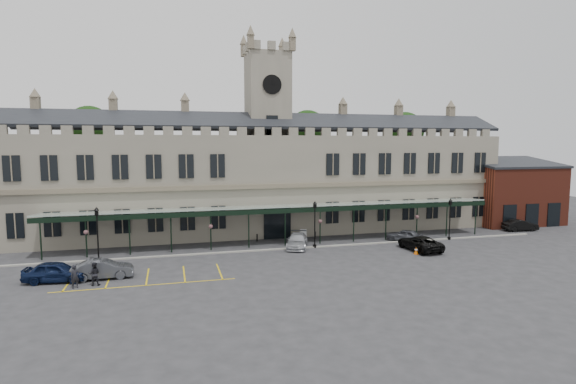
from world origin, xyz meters
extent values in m
plane|color=#2B2B2D|center=(0.00, 0.00, 0.00)|extent=(140.00, 140.00, 0.00)
cube|color=#6D685B|center=(0.00, 16.00, 6.00)|extent=(60.00, 10.00, 12.00)
cube|color=brown|center=(0.00, 10.82, 6.20)|extent=(60.00, 0.35, 0.50)
cube|color=black|center=(0.00, 13.50, 13.80)|extent=(60.00, 4.77, 2.20)
cube|color=black|center=(0.00, 18.50, 13.80)|extent=(60.00, 4.77, 2.20)
cube|color=black|center=(0.00, 10.90, 1.90)|extent=(3.20, 0.18, 3.80)
cube|color=#6D685B|center=(0.00, 16.00, 11.00)|extent=(5.00, 5.00, 22.00)
cylinder|color=silver|center=(0.00, 13.44, 18.00)|extent=(2.20, 0.12, 2.20)
cylinder|color=black|center=(0.00, 13.37, 18.00)|extent=(2.30, 0.04, 2.30)
cube|color=black|center=(0.00, 13.44, 13.00)|extent=(1.40, 0.12, 2.80)
cube|color=#8C9E93|center=(0.00, 9.00, 4.10)|extent=(50.00, 4.00, 0.40)
cube|color=black|center=(0.00, 7.00, 3.85)|extent=(50.00, 0.18, 0.50)
cube|color=maroon|center=(34.00, 13.00, 4.00)|extent=(12.00, 8.00, 8.00)
cube|color=black|center=(34.00, 13.00, 8.50)|extent=(12.40, 8.36, 1.47)
cube|color=gray|center=(0.00, 5.50, 0.06)|extent=(60.00, 0.40, 0.12)
cylinder|color=#332314|center=(-22.00, 25.00, 6.00)|extent=(0.70, 0.70, 12.00)
sphere|color=black|center=(-22.00, 25.00, 13.00)|extent=(6.00, 6.00, 6.00)
cylinder|color=#332314|center=(8.00, 25.00, 6.00)|extent=(0.70, 0.70, 12.00)
sphere|color=black|center=(8.00, 25.00, 13.00)|extent=(6.00, 6.00, 6.00)
cylinder|color=#332314|center=(24.00, 25.00, 6.00)|extent=(0.70, 0.70, 12.00)
sphere|color=black|center=(24.00, 25.00, 13.00)|extent=(6.00, 6.00, 6.00)
cylinder|color=black|center=(-18.66, 5.23, 0.17)|extent=(0.40, 0.40, 0.34)
cylinder|color=black|center=(-18.66, 5.23, 2.24)|extent=(0.13, 0.13, 4.48)
cube|color=black|center=(-18.66, 5.23, 4.64)|extent=(0.31, 0.31, 0.45)
cone|color=black|center=(-18.66, 5.23, 5.03)|extent=(0.49, 0.49, 0.34)
cylinder|color=black|center=(2.80, 5.46, 0.16)|extent=(0.39, 0.39, 0.32)
cylinder|color=black|center=(2.80, 5.46, 2.16)|extent=(0.13, 0.13, 4.32)
cube|color=black|center=(2.80, 5.46, 4.49)|extent=(0.30, 0.30, 0.43)
cone|color=black|center=(2.80, 5.46, 4.87)|extent=(0.48, 0.48, 0.32)
cylinder|color=black|center=(19.13, 5.35, 0.15)|extent=(0.37, 0.37, 0.31)
cylinder|color=black|center=(19.13, 5.35, 2.06)|extent=(0.12, 0.12, 4.12)
cube|color=black|center=(19.13, 5.35, 4.27)|extent=(0.29, 0.29, 0.41)
cone|color=black|center=(19.13, 5.35, 4.63)|extent=(0.45, 0.45, 0.31)
cube|color=#DA5A06|center=(11.75, 0.10, 0.02)|extent=(0.40, 0.40, 0.04)
cone|color=#DA5A06|center=(11.75, 0.10, 0.37)|extent=(0.46, 0.46, 0.74)
cylinder|color=silver|center=(11.75, 0.10, 0.47)|extent=(0.31, 0.31, 0.11)
cylinder|color=black|center=(2.68, 9.29, 0.27)|extent=(0.06, 0.06, 0.54)
cube|color=silver|center=(2.68, 9.29, 0.64)|extent=(0.74, 0.24, 1.29)
cylinder|color=black|center=(-2.57, 10.04, 0.43)|extent=(0.15, 0.15, 0.86)
cylinder|color=black|center=(4.25, 9.68, 0.43)|extent=(0.15, 0.15, 0.86)
imported|color=#0B1533|center=(-21.00, -0.61, 0.83)|extent=(5.09, 2.52, 1.67)
imported|color=#3E4147|center=(-17.50, -0.61, 0.79)|extent=(4.89, 1.92, 1.59)
imported|color=#AAACB2|center=(1.00, 5.95, 0.74)|extent=(3.67, 5.48, 1.48)
imported|color=black|center=(13.00, 1.53, 0.76)|extent=(3.01, 5.69, 1.52)
imported|color=#3E4147|center=(13.66, 5.82, 0.69)|extent=(3.93, 4.05, 1.37)
imported|color=black|center=(31.00, 7.63, 0.72)|extent=(4.50, 1.88, 1.45)
imported|color=black|center=(-19.20, -2.73, 0.90)|extent=(0.79, 0.70, 1.81)
imported|color=black|center=(-17.89, -2.36, 0.93)|extent=(0.93, 0.74, 1.85)
camera|label=1|loc=(-11.91, -39.27, 11.07)|focal=28.00mm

